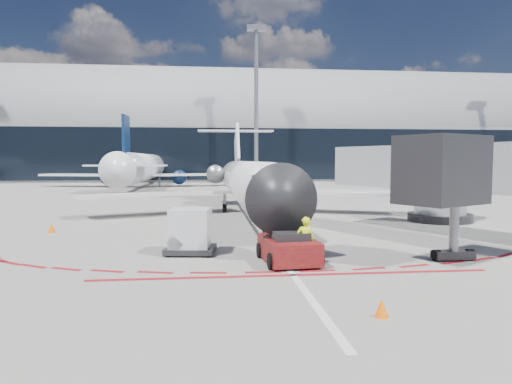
{
  "coord_description": "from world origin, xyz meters",
  "views": [
    {
      "loc": [
        -2.9,
        -26.76,
        3.98
      ],
      "look_at": [
        0.07,
        1.51,
        1.97
      ],
      "focal_mm": 32.0,
      "sensor_mm": 36.0,
      "label": 1
    }
  ],
  "objects": [
    {
      "name": "ground",
      "position": [
        0.0,
        0.0,
        0.0
      ],
      "size": [
        260.0,
        260.0,
        0.0
      ],
      "primitive_type": "plane",
      "color": "slate",
      "rests_on": "ground"
    },
    {
      "name": "apron_centerline",
      "position": [
        0.0,
        2.0,
        0.01
      ],
      "size": [
        0.25,
        40.0,
        0.01
      ],
      "primitive_type": "cube",
      "color": "silver",
      "rests_on": "ground"
    },
    {
      "name": "apron_stop_bar",
      "position": [
        0.0,
        -11.5,
        0.01
      ],
      "size": [
        14.0,
        0.25,
        0.01
      ],
      "primitive_type": "cube",
      "color": "maroon",
      "rests_on": "ground"
    },
    {
      "name": "terminal_building",
      "position": [
        0.0,
        64.97,
        8.52
      ],
      "size": [
        150.0,
        24.15,
        24.0
      ],
      "color": "gray",
      "rests_on": "ground"
    },
    {
      "name": "jet_bridge",
      "position": [
        9.79,
        -3.01,
        3.01
      ],
      "size": [
        10.03,
        15.2,
        4.9
      ],
      "color": "#989BA1",
      "rests_on": "ground"
    },
    {
      "name": "light_mast_centre",
      "position": [
        5.0,
        48.0,
        12.5
      ],
      "size": [
        0.7,
        0.7,
        25.0
      ],
      "primitive_type": "cylinder",
      "color": "gray",
      "rests_on": "ground"
    },
    {
      "name": "regional_jet",
      "position": [
        -0.11,
        6.14,
        2.5
      ],
      "size": [
        24.22,
        29.87,
        7.48
      ],
      "color": "silver",
      "rests_on": "ground"
    },
    {
      "name": "pushback_tug",
      "position": [
        0.18,
        -9.51,
        0.55
      ],
      "size": [
        2.27,
        4.86,
        1.25
      ],
      "rotation": [
        0.0,
        0.0,
        0.09
      ],
      "color": "#540C12",
      "rests_on": "ground"
    },
    {
      "name": "ramp_worker",
      "position": [
        0.72,
        -10.11,
        0.93
      ],
      "size": [
        0.7,
        0.49,
        1.86
      ],
      "primitive_type": "imported",
      "rotation": [
        0.0,
        0.0,
        3.08
      ],
      "color": "#E3FF1A",
      "rests_on": "ground"
    },
    {
      "name": "uld_container",
      "position": [
        -3.66,
        -7.44,
        0.95
      ],
      "size": [
        2.25,
        1.99,
        1.92
      ],
      "rotation": [
        0.0,
        0.0,
        -0.13
      ],
      "color": "black",
      "rests_on": "ground"
    },
    {
      "name": "safety_cone_left",
      "position": [
        -11.44,
        -1.04,
        0.28
      ],
      "size": [
        0.4,
        0.4,
        0.55
      ],
      "primitive_type": "cone",
      "color": "#FF6805",
      "rests_on": "ground"
    },
    {
      "name": "safety_cone_right",
      "position": [
        1.44,
        -15.88,
        0.25
      ],
      "size": [
        0.36,
        0.36,
        0.49
      ],
      "primitive_type": "cone",
      "color": "#FF6805",
      "rests_on": "ground"
    },
    {
      "name": "bg_airliner_1",
      "position": [
        -12.36,
        42.77,
        5.69
      ],
      "size": [
        35.2,
        37.27,
        11.39
      ],
      "primitive_type": null,
      "color": "silver",
      "rests_on": "ground"
    }
  ]
}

